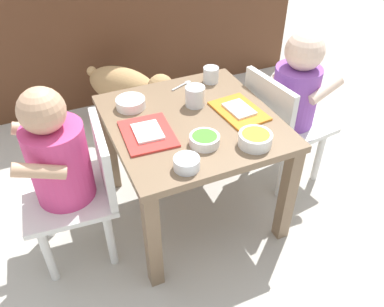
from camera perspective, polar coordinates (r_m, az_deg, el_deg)
ground_plane at (r=1.62m, az=0.00°, el=-7.68°), size 7.00×7.00×0.00m
kitchen_cabinet_back at (r=2.28m, az=-12.10°, el=20.48°), size 2.07×0.34×0.98m
dining_table at (r=1.38m, az=0.00°, el=2.48°), size 0.55×0.57×0.43m
seated_child_left at (r=1.26m, az=-18.01°, el=-1.12°), size 0.30×0.30×0.65m
seated_child_right at (r=1.58m, az=14.26°, el=8.21°), size 0.31×0.31×0.64m
dog at (r=1.96m, az=-9.11°, el=9.27°), size 0.38×0.42×0.33m
food_tray_left at (r=1.27m, az=-6.35°, el=2.91°), size 0.17×0.21×0.02m
food_tray_right at (r=1.39m, az=6.74°, el=6.13°), size 0.15×0.21×0.02m
water_cup_left at (r=1.40m, az=0.44°, el=8.05°), size 0.07×0.07×0.07m
water_cup_right at (r=1.56m, az=2.72°, el=11.08°), size 0.06×0.06×0.06m
cereal_bowl_right_side at (r=1.41m, az=-8.77°, el=7.17°), size 0.10×0.10×0.03m
cereal_bowl_left_side at (r=1.22m, az=1.80°, el=2.00°), size 0.09×0.09×0.03m
veggie_bowl_far at (r=1.13m, az=-0.77°, el=-1.35°), size 0.08×0.08×0.04m
veggie_bowl_near at (r=1.23m, az=9.03°, el=2.07°), size 0.10×0.10×0.04m
spoon_by_left_tray at (r=1.54m, az=-1.27°, el=9.83°), size 0.10×0.05×0.01m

